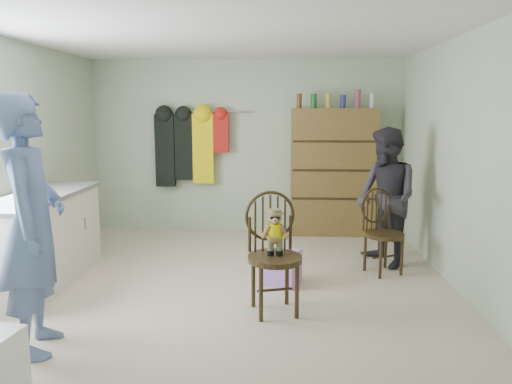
# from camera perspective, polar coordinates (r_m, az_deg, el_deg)

# --- Properties ---
(ground_plane) EXTENTS (5.00, 5.00, 0.00)m
(ground_plane) POSITION_cam_1_polar(r_m,az_deg,el_deg) (5.14, -2.94, -10.85)
(ground_plane) COLOR beige
(ground_plane) RESTS_ON ground
(room_walls) EXTENTS (5.00, 5.00, 5.00)m
(room_walls) POSITION_cam_1_polar(r_m,az_deg,el_deg) (5.36, -2.52, 7.24)
(room_walls) COLOR beige
(room_walls) RESTS_ON ground
(counter) EXTENTS (0.64, 1.86, 0.94)m
(counter) POSITION_cam_1_polar(r_m,az_deg,el_deg) (5.54, -23.57, -5.04)
(counter) COLOR silver
(counter) RESTS_ON ground
(chair_front) EXTENTS (0.58, 0.58, 1.07)m
(chair_front) POSITION_cam_1_polar(r_m,az_deg,el_deg) (4.40, 2.01, -5.98)
(chair_front) COLOR #312311
(chair_front) RESTS_ON ground
(chair_far) EXTENTS (0.55, 0.55, 0.93)m
(chair_far) POSITION_cam_1_polar(r_m,az_deg,el_deg) (5.65, 14.14, -3.98)
(chair_far) COLOR #312311
(chair_far) RESTS_ON ground
(striped_bag) EXTENTS (0.43, 0.39, 0.37)m
(striped_bag) POSITION_cam_1_polar(r_m,az_deg,el_deg) (5.17, 2.93, -8.57)
(striped_bag) COLOR pink
(striped_bag) RESTS_ON ground
(person_left) EXTENTS (0.61, 0.78, 1.90)m
(person_left) POSITION_cam_1_polar(r_m,az_deg,el_deg) (3.97, -24.23, -3.46)
(person_left) COLOR #56699F
(person_left) RESTS_ON ground
(person_right) EXTENTS (0.85, 0.94, 1.59)m
(person_right) POSITION_cam_1_polar(r_m,az_deg,el_deg) (5.85, 14.65, -0.61)
(person_right) COLOR #2D2B33
(person_right) RESTS_ON ground
(dresser) EXTENTS (1.20, 0.39, 2.05)m
(dresser) POSITION_cam_1_polar(r_m,az_deg,el_deg) (7.19, 8.81, 2.32)
(dresser) COLOR brown
(dresser) RESTS_ON ground
(coat_rack) EXTENTS (1.42, 0.12, 1.09)m
(coat_rack) POSITION_cam_1_polar(r_m,az_deg,el_deg) (7.32, -7.66, 5.15)
(coat_rack) COLOR #99999E
(coat_rack) RESTS_ON ground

